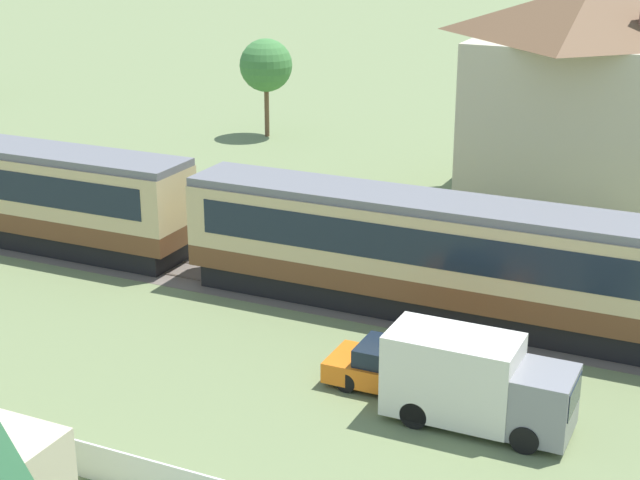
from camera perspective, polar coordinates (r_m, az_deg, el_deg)
name	(u,v)px	position (r m, az deg, el deg)	size (l,w,h in m)	color
passenger_train	(453,254)	(34.18, 7.74, -0.84)	(101.78, 2.86, 4.29)	brown
railway_track	(456,318)	(34.99, 7.93, -4.53)	(180.43, 3.60, 0.04)	#665B51
station_house_brown_roof	(584,94)	(48.06, 15.10, 8.23)	(10.37, 9.96, 10.41)	beige
parked_car_orange	(397,369)	(29.78, 4.49, -7.50)	(4.27, 1.91, 1.36)	orange
delivery_truck_grey	(474,382)	(27.83, 8.94, -8.14)	(5.23, 2.02, 2.61)	gray
yard_tree_0	(266,66)	(60.65, -3.16, 10.10)	(3.22, 3.22, 6.03)	brown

